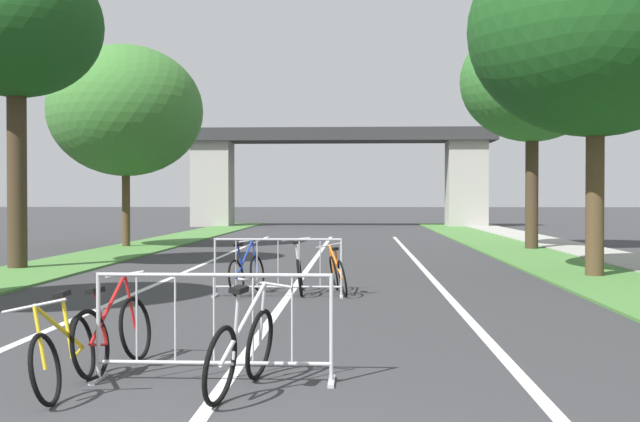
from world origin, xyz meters
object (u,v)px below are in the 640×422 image
bicycle_blue_4 (247,273)px  tree_right_cypress_far (532,82)px  tree_left_pine_near (126,111)px  bicycle_silver_2 (242,350)px  bicycle_red_1 (114,333)px  tree_left_oak_mid (16,26)px  crowd_barrier_second (278,268)px  bicycle_white_5 (300,273)px  crowd_barrier_nearest (214,328)px  bicycle_orange_0 (338,273)px  tree_right_maple_mid (596,29)px  bicycle_yellow_3 (64,353)px

bicycle_blue_4 → tree_right_cypress_far: bearing=71.6°
tree_left_pine_near → bicycle_silver_2: tree_left_pine_near is taller
tree_right_cypress_far → bicycle_red_1: tree_right_cypress_far is taller
tree_left_oak_mid → crowd_barrier_second: size_ratio=3.36×
bicycle_blue_4 → bicycle_white_5: size_ratio=0.97×
crowd_barrier_nearest → bicycle_orange_0: bearing=81.8°
tree_right_cypress_far → bicycle_red_1: size_ratio=4.69×
tree_left_pine_near → bicycle_blue_4: 15.45m
tree_right_maple_mid → bicycle_yellow_3: bearing=-126.5°
bicycle_orange_0 → bicycle_white_5: (-0.71, 0.05, 0.00)m
tree_left_pine_near → bicycle_orange_0: size_ratio=4.22×
crowd_barrier_second → bicycle_red_1: 6.15m
bicycle_silver_2 → bicycle_blue_4: bearing=109.9°
tree_left_pine_near → crowd_barrier_nearest: (6.96, -20.29, -4.38)m
crowd_barrier_nearest → bicycle_yellow_3: 1.38m
bicycle_white_5 → crowd_barrier_nearest: bearing=-96.1°
bicycle_red_1 → tree_right_cypress_far: bearing=76.1°
bicycle_red_1 → bicycle_yellow_3: size_ratio=1.02×
tree_right_maple_mid → crowd_barrier_second: size_ratio=3.39×
tree_left_oak_mid → bicycle_white_5: tree_left_oak_mid is taller
tree_right_maple_mid → bicycle_silver_2: tree_right_maple_mid is taller
tree_right_maple_mid → bicycle_orange_0: bearing=-150.1°
tree_left_pine_near → crowd_barrier_second: (6.91, -13.79, -4.38)m
bicycle_orange_0 → bicycle_yellow_3: size_ratio=1.05×
tree_right_maple_mid → crowd_barrier_nearest: size_ratio=3.41×
bicycle_silver_2 → tree_right_cypress_far: bearing=82.9°
tree_right_maple_mid → bicycle_silver_2: (-6.31, -10.66, -5.13)m
tree_left_pine_near → tree_right_cypress_far: bearing=-2.6°
tree_left_oak_mid → tree_left_pine_near: tree_left_oak_mid is taller
bicycle_orange_0 → bicycle_silver_2: size_ratio=1.01×
crowd_barrier_nearest → bicycle_white_5: (0.29, 7.05, -0.14)m
crowd_barrier_nearest → crowd_barrier_second: bearing=90.4°
tree_left_oak_mid → bicycle_orange_0: tree_left_oak_mid is taller
crowd_barrier_nearest → crowd_barrier_second: (-0.05, 6.49, 0.00)m
bicycle_orange_0 → bicycle_yellow_3: (-2.29, -7.48, -0.02)m
tree_right_cypress_far → bicycle_yellow_3: (-8.59, -20.11, -5.38)m
crowd_barrier_second → bicycle_white_5: size_ratio=1.34×
bicycle_yellow_3 → bicycle_blue_4: (0.61, 7.39, 0.03)m
tree_right_maple_mid → bicycle_orange_0: 8.29m
tree_left_oak_mid → tree_right_cypress_far: (14.36, 8.10, -0.26)m
bicycle_orange_0 → bicycle_red_1: 6.90m
crowd_barrier_nearest → bicycle_blue_4: 6.94m
tree_left_pine_near → bicycle_yellow_3: 22.00m
crowd_barrier_second → bicycle_yellow_3: 7.08m
tree_left_oak_mid → bicycle_white_5: bearing=-31.4°
bicycle_silver_2 → bicycle_yellow_3: (-1.62, -0.07, -0.03)m
bicycle_orange_0 → bicycle_silver_2: 7.44m
tree_left_oak_mid → tree_left_pine_near: bearing=89.4°
tree_left_pine_near → crowd_barrier_nearest: bearing=-71.1°
tree_left_pine_near → tree_right_maple_mid: size_ratio=0.91×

